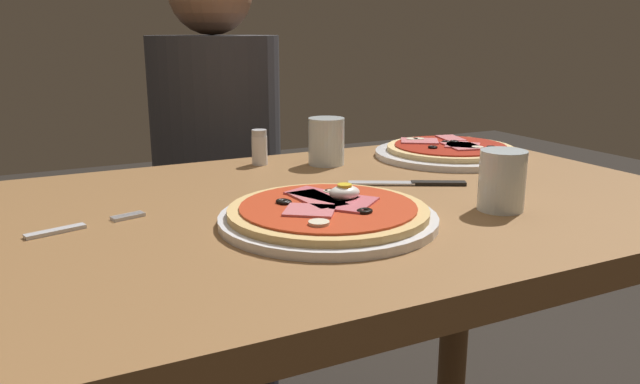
# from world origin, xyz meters

# --- Properties ---
(dining_table) EXTENTS (1.18, 0.73, 0.74)m
(dining_table) POSITION_xyz_m (0.00, 0.00, 0.62)
(dining_table) COLOR olive
(dining_table) RESTS_ON ground
(pizza_foreground) EXTENTS (0.29, 0.29, 0.05)m
(pizza_foreground) POSITION_xyz_m (-0.03, -0.10, 0.76)
(pizza_foreground) COLOR white
(pizza_foreground) RESTS_ON dining_table
(pizza_across_left) EXTENTS (0.30, 0.30, 0.03)m
(pizza_across_left) POSITION_xyz_m (0.39, 0.19, 0.75)
(pizza_across_left) COLOR white
(pizza_across_left) RESTS_ON dining_table
(water_glass_near) EXTENTS (0.07, 0.07, 0.09)m
(water_glass_near) POSITION_xyz_m (0.14, 0.23, 0.78)
(water_glass_near) COLOR silver
(water_glass_near) RESTS_ON dining_table
(water_glass_far) EXTENTS (0.07, 0.07, 0.09)m
(water_glass_far) POSITION_xyz_m (0.22, -0.15, 0.78)
(water_glass_far) COLOR silver
(water_glass_far) RESTS_ON dining_table
(fork) EXTENTS (0.16, 0.06, 0.00)m
(fork) POSITION_xyz_m (-0.33, 0.03, 0.75)
(fork) COLOR silver
(fork) RESTS_ON dining_table
(knife) EXTENTS (0.18, 0.11, 0.01)m
(knife) POSITION_xyz_m (0.19, 0.02, 0.75)
(knife) COLOR silver
(knife) RESTS_ON dining_table
(salt_shaker) EXTENTS (0.03, 0.03, 0.07)m
(salt_shaker) POSITION_xyz_m (0.02, 0.29, 0.78)
(salt_shaker) COLOR white
(salt_shaker) RESTS_ON dining_table
(diner_person) EXTENTS (0.32, 0.32, 1.18)m
(diner_person) POSITION_xyz_m (0.06, 0.69, 0.56)
(diner_person) COLOR black
(diner_person) RESTS_ON ground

